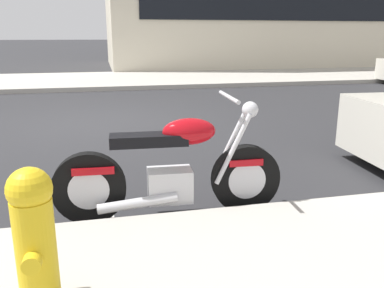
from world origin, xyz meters
TOP-DOWN VIEW (x-y plane):
  - ground_plane at (0.00, 0.00)m, footprint 260.00×260.00m
  - parking_stall_stripe at (0.00, -3.88)m, footprint 0.12×2.20m
  - parked_motorcycle at (0.59, -4.36)m, footprint 2.09×0.62m
  - fire_hydrant at (-0.39, -5.66)m, footprint 0.24×0.36m

SIDE VIEW (x-z plane):
  - ground_plane at x=0.00m, z-range 0.00..0.00m
  - parking_stall_stripe at x=0.00m, z-range 0.00..0.01m
  - parked_motorcycle at x=0.59m, z-range -0.13..0.99m
  - fire_hydrant at x=-0.39m, z-range 0.16..1.00m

